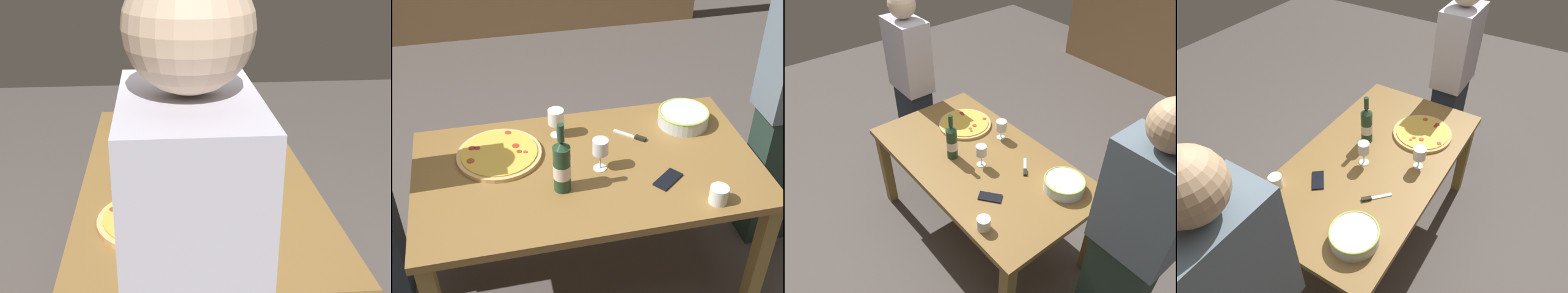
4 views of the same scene
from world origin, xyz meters
TOP-DOWN VIEW (x-y plane):
  - ground_plane at (0.00, 0.00)m, footprint 8.00×8.00m
  - dining_table at (0.00, 0.00)m, footprint 1.60×0.90m
  - pizza at (-0.39, 0.16)m, footprint 0.40×0.40m
  - serving_bowl at (0.55, 0.23)m, footprint 0.26×0.26m
  - wine_bottle at (-0.14, -0.13)m, footprint 0.08×0.08m
  - wine_glass_near_pizza at (0.05, -0.03)m, footprint 0.07×0.07m
  - wine_glass_by_bottle at (-0.10, 0.27)m, footprint 0.08×0.08m
  - cup_amber at (0.49, -0.36)m, footprint 0.08×0.08m
  - cell_phone at (0.33, -0.18)m, footprint 0.16×0.14m
  - pizza_knife at (0.27, 0.17)m, footprint 0.14×0.14m

SIDE VIEW (x-z plane):
  - ground_plane at x=0.00m, z-range 0.00..0.00m
  - dining_table at x=0.00m, z-range 0.28..1.03m
  - cell_phone at x=0.33m, z-range 0.75..0.76m
  - pizza_knife at x=0.27m, z-range 0.75..0.76m
  - pizza at x=-0.39m, z-range 0.75..0.78m
  - cup_amber at x=0.49m, z-range 0.75..0.83m
  - serving_bowl at x=0.55m, z-range 0.75..0.83m
  - wine_glass_by_bottle at x=-0.10m, z-range 0.78..0.92m
  - wine_glass_near_pizza at x=0.05m, z-range 0.79..0.95m
  - wine_bottle at x=-0.14m, z-range 0.71..1.05m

